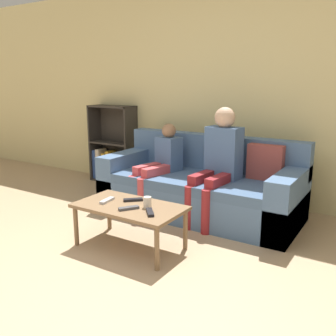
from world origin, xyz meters
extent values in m
plane|color=tan|center=(0.00, 0.00, 0.00)|extent=(22.00, 22.00, 0.00)
cube|color=beige|center=(0.00, 2.73, 1.30)|extent=(12.00, 0.06, 2.60)
cube|color=#4C6B93|center=(0.01, 2.00, 0.17)|extent=(2.13, 0.90, 0.33)
cube|color=#466288|center=(0.01, 1.91, 0.38)|extent=(1.69, 0.72, 0.10)
cube|color=#4C6B93|center=(0.01, 2.36, 0.63)|extent=(2.13, 0.18, 0.39)
cube|color=#4C6B93|center=(-0.95, 2.00, 0.30)|extent=(0.22, 0.90, 0.59)
cube|color=#4C6B93|center=(0.96, 2.00, 0.30)|extent=(0.22, 0.90, 0.59)
cube|color=#93423D|center=(0.65, 2.21, 0.61)|extent=(0.36, 0.12, 0.36)
cube|color=#332D28|center=(-1.99, 2.55, 0.54)|extent=(0.02, 0.28, 1.08)
cube|color=#332D28|center=(-1.33, 2.55, 0.54)|extent=(0.02, 0.28, 1.08)
cube|color=#332D28|center=(-1.66, 2.68, 0.54)|extent=(0.68, 0.02, 1.08)
cube|color=#332D28|center=(-1.66, 2.55, 0.01)|extent=(0.68, 0.28, 0.02)
cube|color=#332D28|center=(-1.66, 2.55, 0.56)|extent=(0.63, 0.28, 0.02)
cube|color=#332D28|center=(-1.66, 2.55, 1.07)|extent=(0.68, 0.28, 0.02)
cube|color=#33519E|center=(-1.95, 2.54, 0.23)|extent=(0.05, 0.17, 0.41)
cube|color=beige|center=(-1.88, 2.54, 0.24)|extent=(0.07, 0.18, 0.43)
cube|color=#33519E|center=(-1.81, 2.55, 0.17)|extent=(0.04, 0.23, 0.30)
cube|color=gold|center=(-1.76, 2.55, 0.22)|extent=(0.05, 0.23, 0.39)
cube|color=gold|center=(-1.70, 2.54, 0.24)|extent=(0.06, 0.17, 0.42)
cube|color=#6699A8|center=(-1.63, 2.54, 0.21)|extent=(0.05, 0.16, 0.36)
cube|color=gold|center=(-1.58, 2.55, 0.23)|extent=(0.05, 0.23, 0.41)
cylinder|color=brown|center=(-0.54, 0.72, 0.18)|extent=(0.04, 0.04, 0.36)
cylinder|color=brown|center=(0.32, 0.72, 0.18)|extent=(0.04, 0.04, 0.36)
cylinder|color=brown|center=(-0.54, 1.16, 0.18)|extent=(0.04, 0.04, 0.36)
cylinder|color=brown|center=(0.32, 1.16, 0.18)|extent=(0.04, 0.04, 0.36)
cube|color=brown|center=(-0.11, 0.94, 0.37)|extent=(0.94, 0.52, 0.03)
cylinder|color=maroon|center=(0.12, 1.57, 0.22)|extent=(0.10, 0.10, 0.43)
cylinder|color=maroon|center=(0.32, 1.55, 0.22)|extent=(0.10, 0.10, 0.43)
cube|color=maroon|center=(0.15, 1.81, 0.48)|extent=(0.14, 0.41, 0.09)
cube|color=maroon|center=(0.34, 1.79, 0.48)|extent=(0.14, 0.41, 0.09)
cube|color=#476693|center=(0.27, 2.04, 0.70)|extent=(0.37, 0.23, 0.53)
sphere|color=#D1A889|center=(0.27, 2.04, 1.06)|extent=(0.21, 0.21, 0.21)
cylinder|color=#C6474C|center=(-0.58, 1.59, 0.22)|extent=(0.11, 0.11, 0.43)
cylinder|color=#C6474C|center=(-0.44, 1.56, 0.22)|extent=(0.11, 0.11, 0.43)
cube|color=#C6474C|center=(-0.52, 1.83, 0.48)|extent=(0.18, 0.41, 0.09)
cube|color=#C6474C|center=(-0.39, 1.79, 0.48)|extent=(0.18, 0.41, 0.09)
cube|color=#476693|center=(-0.40, 2.05, 0.62)|extent=(0.29, 0.25, 0.38)
sphere|color=#936B4C|center=(-0.40, 2.05, 0.88)|extent=(0.16, 0.16, 0.16)
cylinder|color=silver|center=(0.05, 0.97, 0.43)|extent=(0.07, 0.07, 0.09)
cube|color=#B7B7BC|center=(-0.34, 0.91, 0.40)|extent=(0.07, 0.17, 0.02)
cube|color=black|center=(0.16, 0.86, 0.40)|extent=(0.15, 0.16, 0.02)
cube|color=black|center=(-0.15, 1.05, 0.40)|extent=(0.16, 0.15, 0.02)
cube|color=#47474C|center=(-0.05, 0.85, 0.40)|extent=(0.14, 0.17, 0.02)
camera|label=1|loc=(1.79, -1.46, 1.43)|focal=40.00mm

